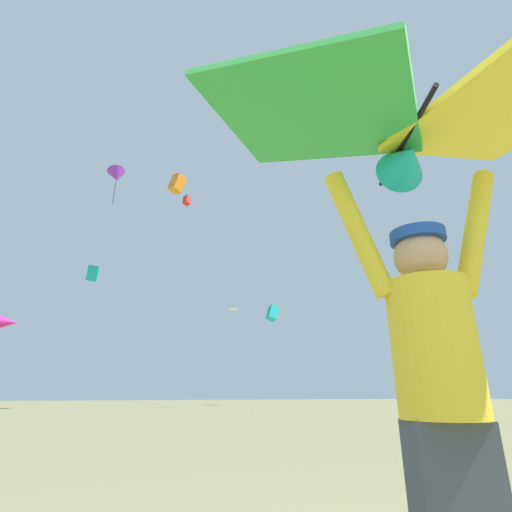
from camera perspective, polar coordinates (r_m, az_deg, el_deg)
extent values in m
cylinder|color=yellow|center=(1.81, 24.67, -12.02)|extent=(0.43, 0.43, 0.56)
sphere|color=tan|center=(1.89, 23.00, -0.12)|extent=(0.23, 0.23, 0.23)
cylinder|color=#1E47AD|center=(1.92, 22.63, 2.56)|extent=(0.31, 0.31, 0.05)
cylinder|color=yellow|center=(2.04, 29.50, 3.11)|extent=(0.29, 0.17, 0.62)
cylinder|color=yellow|center=(1.85, 14.82, 3.33)|extent=(0.29, 0.17, 0.62)
cylinder|color=black|center=(2.15, 20.83, 15.15)|extent=(0.27, 0.76, 0.02)
cube|color=yellow|center=(2.32, 33.08, 17.49)|extent=(1.01, 0.89, 0.22)
cube|color=green|center=(2.01, 8.08, 20.10)|extent=(1.22, 1.21, 0.22)
cone|color=#19B2AD|center=(2.10, 21.16, 12.88)|extent=(0.29, 0.27, 0.24)
cube|color=#19B2AD|center=(34.96, -22.84, -2.34)|extent=(0.96, 1.16, 1.56)
cone|color=purple|center=(23.96, -19.81, 11.03)|extent=(1.41, 1.40, 1.12)
cylinder|color=#602387|center=(23.45, -20.12, 8.73)|extent=(0.04, 0.04, 1.41)
cube|color=#19B2AD|center=(33.85, 2.45, -8.38)|extent=(1.17, 1.00, 1.49)
pyramid|color=white|center=(29.39, -3.29, -7.75)|extent=(0.68, 0.68, 0.14)
cube|color=orange|center=(29.40, -11.50, 10.38)|extent=(1.38, 1.11, 1.50)
cube|color=red|center=(40.75, -10.13, 8.05)|extent=(0.88, 1.02, 1.11)
cone|color=#DB2393|center=(5.89, -32.99, -8.15)|extent=(0.28, 0.24, 0.24)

